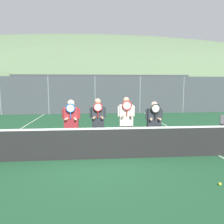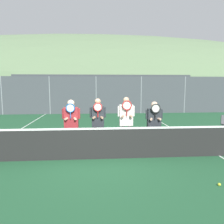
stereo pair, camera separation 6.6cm
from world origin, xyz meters
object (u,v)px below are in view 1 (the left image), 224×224
at_px(player_center_right, 126,119).
at_px(tennis_ball_on_court, 220,184).
at_px(player_center_left, 98,121).
at_px(car_left_of_center, 84,99).
at_px(car_far_left, 29,99).
at_px(car_center, 140,99).
at_px(player_rightmost, 154,121).
at_px(player_leftmost, 71,121).

height_order(player_center_right, tennis_ball_on_court, player_center_right).
xyz_separation_m(player_center_left, tennis_ball_on_court, (2.70, -2.71, -1.03)).
distance_m(car_left_of_center, tennis_ball_on_court, 16.59).
distance_m(car_far_left, car_center, 10.37).
bearing_deg(player_center_left, player_rightmost, -0.35).
bearing_deg(car_far_left, player_rightmost, -59.38).
distance_m(car_far_left, car_left_of_center, 5.06).
bearing_deg(player_rightmost, player_leftmost, -179.67).
bearing_deg(player_leftmost, tennis_ball_on_court, -36.83).
relative_size(player_rightmost, car_center, 0.37).
bearing_deg(player_center_right, player_leftmost, -177.75).
bearing_deg(car_far_left, car_center, -2.04).
relative_size(player_center_left, car_far_left, 0.44).
distance_m(player_center_left, car_center, 13.78).
xyz_separation_m(car_left_of_center, tennis_ball_on_court, (3.72, -16.15, -0.86)).
height_order(player_center_right, car_far_left, player_center_right).
xyz_separation_m(player_rightmost, car_far_left, (-7.98, 13.48, -0.09)).
xyz_separation_m(player_leftmost, player_center_right, (1.83, 0.07, 0.03)).
bearing_deg(tennis_ball_on_court, player_center_right, 122.39).
distance_m(player_leftmost, player_center_right, 1.84).
bearing_deg(player_center_left, car_center, 71.84).
distance_m(player_center_left, tennis_ball_on_court, 3.96).
relative_size(player_leftmost, car_left_of_center, 0.38).
distance_m(player_center_left, player_rightmost, 1.91).
xyz_separation_m(player_leftmost, player_rightmost, (2.79, 0.02, -0.04)).
bearing_deg(car_left_of_center, player_leftmost, -89.43).
relative_size(player_center_left, player_rightmost, 1.06).
bearing_deg(player_center_left, player_leftmost, -178.19).
height_order(player_rightmost, car_far_left, car_far_left).
distance_m(player_center_left, player_center_right, 0.96).
bearing_deg(player_center_left, car_far_left, 114.26).
distance_m(player_center_right, tennis_ball_on_court, 3.43).
relative_size(player_center_left, player_center_right, 0.98).
height_order(car_left_of_center, tennis_ball_on_court, car_left_of_center).
xyz_separation_m(car_left_of_center, car_center, (5.31, -0.34, 0.01)).
xyz_separation_m(player_leftmost, car_left_of_center, (-0.13, 13.47, -0.18)).
bearing_deg(tennis_ball_on_court, car_left_of_center, 102.96).
bearing_deg(car_left_of_center, tennis_ball_on_court, -77.04).
bearing_deg(player_center_left, tennis_ball_on_court, -45.06).
bearing_deg(player_rightmost, player_center_left, 179.65).
xyz_separation_m(player_center_right, car_far_left, (-7.02, 13.42, -0.16)).
relative_size(player_rightmost, car_far_left, 0.41).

